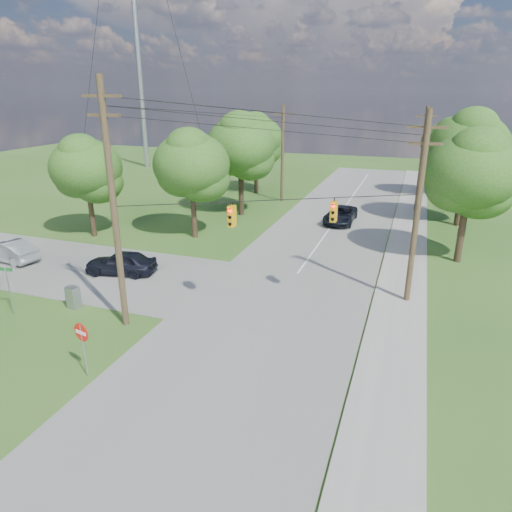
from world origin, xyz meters
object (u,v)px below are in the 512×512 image
at_px(pole_north_e, 422,159).
at_px(do_not_enter_sign, 82,338).
at_px(car_cross_dark, 121,263).
at_px(car_cross_silver, 10,251).
at_px(pole_north_w, 283,153).
at_px(car_main_north, 341,215).
at_px(control_cabinet, 73,298).
at_px(pole_sw, 113,206).
at_px(pole_ne, 418,208).

height_order(pole_north_e, do_not_enter_sign, pole_north_e).
height_order(car_cross_dark, car_cross_silver, car_cross_dark).
bearing_deg(do_not_enter_sign, pole_north_e, 82.23).
distance_m(car_cross_dark, do_not_enter_sign, 11.49).
bearing_deg(pole_north_w, car_cross_dark, -99.14).
bearing_deg(car_cross_dark, car_cross_silver, -97.46).
bearing_deg(pole_north_w, pole_north_e, 0.00).
bearing_deg(car_cross_dark, car_main_north, 135.30).
bearing_deg(do_not_enter_sign, pole_north_w, 104.79).
bearing_deg(pole_north_e, pole_north_w, 180.00).
relative_size(car_cross_dark, car_cross_silver, 1.00).
bearing_deg(car_cross_silver, control_cabinet, 73.45).
bearing_deg(car_cross_silver, pole_sw, 78.02).
xyz_separation_m(pole_sw, car_cross_dark, (-4.24, 5.72, -5.42)).
bearing_deg(do_not_enter_sign, pole_sw, 116.29).
height_order(car_cross_silver, car_main_north, car_cross_silver).
xyz_separation_m(pole_sw, pole_north_w, (-0.40, 29.60, -1.10)).
relative_size(car_main_north, do_not_enter_sign, 2.15).
bearing_deg(pole_sw, car_cross_dark, 126.57).
bearing_deg(pole_north_w, do_not_enter_sign, -87.47).
distance_m(pole_north_w, car_cross_dark, 24.57).
bearing_deg(pole_ne, car_cross_dark, -173.95).
xyz_separation_m(pole_ne, car_cross_silver, (-26.52, -2.43, -4.69)).
bearing_deg(pole_ne, do_not_enter_sign, -135.93).
bearing_deg(pole_ne, pole_sw, -150.62).
relative_size(pole_sw, do_not_enter_sign, 4.88).
height_order(pole_ne, do_not_enter_sign, pole_ne).
xyz_separation_m(car_cross_dark, control_cabinet, (0.50, -5.12, -0.17)).
xyz_separation_m(pole_ne, pole_north_e, (-0.00, 22.00, -0.34)).
distance_m(pole_ne, control_cabinet, 19.23).
xyz_separation_m(car_cross_silver, do_not_enter_sign, (14.12, -9.57, 1.01)).
relative_size(pole_ne, control_cabinet, 8.28).
distance_m(pole_ne, car_cross_dark, 18.44).
xyz_separation_m(pole_north_w, car_main_north, (7.54, -6.78, -4.37)).
relative_size(pole_ne, car_main_north, 1.99).
height_order(pole_north_e, car_main_north, pole_north_e).
relative_size(pole_sw, pole_north_e, 1.20).
relative_size(pole_sw, control_cabinet, 9.47).
height_order(pole_ne, pole_north_w, pole_ne).
bearing_deg(car_main_north, car_cross_dark, -122.77).
distance_m(pole_north_e, car_main_north, 10.27).
xyz_separation_m(car_cross_silver, control_cabinet, (9.27, -4.57, -0.15)).
xyz_separation_m(pole_north_e, car_main_north, (-6.36, -6.78, -4.37)).
distance_m(pole_north_w, car_cross_silver, 27.84).
xyz_separation_m(pole_sw, pole_north_e, (13.50, 29.60, -1.10)).
height_order(pole_sw, car_cross_silver, pole_sw).
distance_m(pole_ne, pole_north_e, 22.00).
bearing_deg(do_not_enter_sign, pole_ne, 56.33).
bearing_deg(pole_north_e, car_main_north, -133.17).
bearing_deg(car_main_north, pole_sw, -106.50).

